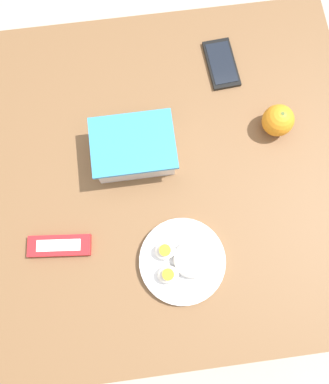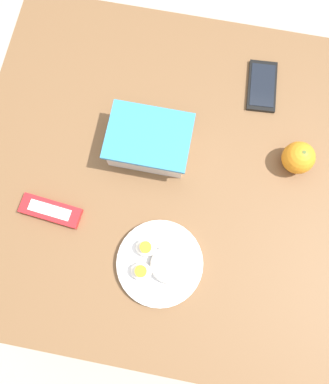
# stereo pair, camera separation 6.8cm
# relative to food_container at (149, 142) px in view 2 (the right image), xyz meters

# --- Properties ---
(ground_plane) EXTENTS (10.00, 10.00, 0.00)m
(ground_plane) POSITION_rel_food_container_xyz_m (0.07, -0.06, -0.76)
(ground_plane) COLOR #B2A899
(table) EXTENTS (1.03, 0.95, 0.72)m
(table) POSITION_rel_food_container_xyz_m (0.07, -0.06, -0.11)
(table) COLOR brown
(table) RESTS_ON ground_plane
(food_container) EXTENTS (0.20, 0.15, 0.08)m
(food_container) POSITION_rel_food_container_xyz_m (0.00, 0.00, 0.00)
(food_container) COLOR white
(food_container) RESTS_ON table
(orange_fruit) EXTENTS (0.08, 0.08, 0.08)m
(orange_fruit) POSITION_rel_food_container_xyz_m (0.37, 0.03, 0.01)
(orange_fruit) COLOR orange
(orange_fruit) RESTS_ON table
(rice_plate) EXTENTS (0.21, 0.21, 0.05)m
(rice_plate) POSITION_rel_food_container_xyz_m (0.08, -0.29, -0.02)
(rice_plate) COLOR white
(rice_plate) RESTS_ON table
(candy_bar) EXTENTS (0.15, 0.07, 0.02)m
(candy_bar) POSITION_rel_food_container_xyz_m (-0.21, -0.21, -0.03)
(candy_bar) COLOR red
(candy_bar) RESTS_ON table
(cell_phone) EXTENTS (0.09, 0.15, 0.01)m
(cell_phone) POSITION_rel_food_container_xyz_m (0.26, 0.23, -0.03)
(cell_phone) COLOR black
(cell_phone) RESTS_ON table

